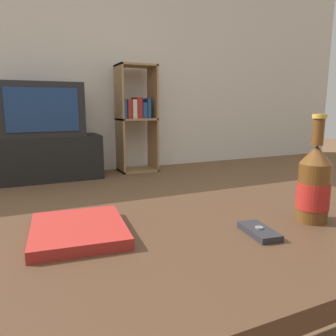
{
  "coord_description": "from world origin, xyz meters",
  "views": [
    {
      "loc": [
        -0.29,
        -0.59,
        0.71
      ],
      "look_at": [
        0.1,
        0.25,
        0.53
      ],
      "focal_mm": 35.0,
      "sensor_mm": 36.0,
      "label": 1
    }
  ],
  "objects_px": {
    "television": "(41,110)",
    "cell_phone": "(259,231)",
    "tv_stand": "(44,158)",
    "table_book": "(78,230)",
    "bookshelf": "(136,116)",
    "beer_bottle": "(314,185)"
  },
  "relations": [
    {
      "from": "beer_bottle",
      "to": "table_book",
      "type": "relative_size",
      "value": 1.04
    },
    {
      "from": "bookshelf",
      "to": "table_book",
      "type": "relative_size",
      "value": 4.58
    },
    {
      "from": "tv_stand",
      "to": "table_book",
      "type": "xyz_separation_m",
      "value": [
        -0.12,
        -2.65,
        0.23
      ]
    },
    {
      "from": "television",
      "to": "cell_phone",
      "type": "xyz_separation_m",
      "value": [
        0.24,
        -2.8,
        -0.24
      ]
    },
    {
      "from": "bookshelf",
      "to": "table_book",
      "type": "height_order",
      "value": "bookshelf"
    },
    {
      "from": "television",
      "to": "cell_phone",
      "type": "distance_m",
      "value": 2.82
    },
    {
      "from": "bookshelf",
      "to": "beer_bottle",
      "type": "relative_size",
      "value": 4.41
    },
    {
      "from": "television",
      "to": "table_book",
      "type": "xyz_separation_m",
      "value": [
        -0.12,
        -2.64,
        -0.23
      ]
    },
    {
      "from": "television",
      "to": "cell_phone",
      "type": "height_order",
      "value": "television"
    },
    {
      "from": "television",
      "to": "table_book",
      "type": "relative_size",
      "value": 3.02
    },
    {
      "from": "television",
      "to": "table_book",
      "type": "bearing_deg",
      "value": -92.5
    },
    {
      "from": "bookshelf",
      "to": "tv_stand",
      "type": "bearing_deg",
      "value": -176.21
    },
    {
      "from": "tv_stand",
      "to": "beer_bottle",
      "type": "bearing_deg",
      "value": -81.49
    },
    {
      "from": "bookshelf",
      "to": "cell_phone",
      "type": "distance_m",
      "value": 2.96
    },
    {
      "from": "tv_stand",
      "to": "television",
      "type": "bearing_deg",
      "value": -90.0
    },
    {
      "from": "tv_stand",
      "to": "television",
      "type": "distance_m",
      "value": 0.46
    },
    {
      "from": "beer_bottle",
      "to": "cell_phone",
      "type": "xyz_separation_m",
      "value": [
        -0.17,
        -0.02,
        -0.08
      ]
    },
    {
      "from": "table_book",
      "to": "tv_stand",
      "type": "bearing_deg",
      "value": 93.5
    },
    {
      "from": "tv_stand",
      "to": "cell_phone",
      "type": "relative_size",
      "value": 9.39
    },
    {
      "from": "bookshelf",
      "to": "cell_phone",
      "type": "height_order",
      "value": "bookshelf"
    },
    {
      "from": "tv_stand",
      "to": "cell_phone",
      "type": "distance_m",
      "value": 2.83
    },
    {
      "from": "cell_phone",
      "to": "table_book",
      "type": "distance_m",
      "value": 0.39
    }
  ]
}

